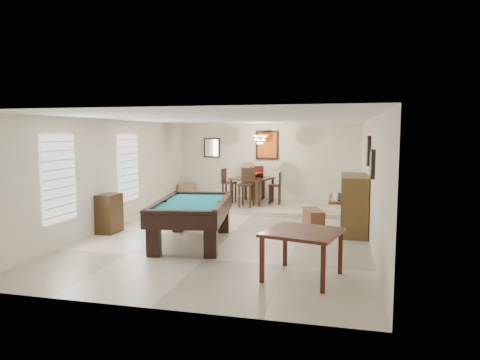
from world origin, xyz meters
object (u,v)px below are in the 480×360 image
at_px(dining_chair_north, 258,182).
at_px(dining_chair_east, 275,188).
at_px(pool_table, 192,223).
at_px(corner_bench, 187,191).
at_px(dining_table, 252,188).
at_px(dining_chair_south, 246,188).
at_px(square_table, 302,254).
at_px(upright_piano, 347,204).
at_px(flower_vase, 252,170).
at_px(chandelier, 260,136).
at_px(piano_bench, 313,220).
at_px(apothecary_chest, 109,213).
at_px(dining_chair_west, 229,185).

xyz_separation_m(dining_chair_north, dining_chair_east, (0.67, -0.78, -0.07)).
relative_size(pool_table, corner_bench, 4.86).
relative_size(dining_table, dining_chair_south, 0.97).
distance_m(square_table, dining_chair_north, 7.39).
xyz_separation_m(upright_piano, flower_vase, (-2.82, 2.86, 0.50)).
distance_m(square_table, flower_vase, 6.70).
distance_m(flower_vase, chandelier, 1.10).
relative_size(flower_vase, corner_bench, 0.49).
xyz_separation_m(square_table, corner_bench, (-4.49, 6.92, -0.02)).
bearing_deg(dining_chair_east, piano_bench, 23.38).
bearing_deg(corner_bench, dining_chair_north, 3.90).
bearing_deg(square_table, dining_chair_north, 106.35).
bearing_deg(dining_chair_north, chandelier, 102.73).
relative_size(dining_chair_north, dining_chair_east, 1.14).
relative_size(upright_piano, chandelier, 2.66).
bearing_deg(dining_chair_south, chandelier, 60.88).
xyz_separation_m(dining_table, flower_vase, (0.00, 0.00, 0.59)).
xyz_separation_m(square_table, dining_chair_east, (-1.41, 6.31, 0.23)).
bearing_deg(square_table, pool_table, 145.35).
distance_m(upright_piano, corner_bench, 6.27).
bearing_deg(dining_chair_north, upright_piano, 126.48).
relative_size(upright_piano, apothecary_chest, 1.78).
xyz_separation_m(pool_table, dining_table, (0.31, 4.63, 0.15)).
bearing_deg(dining_chair_west, apothecary_chest, 161.23).
bearing_deg(upright_piano, square_table, -101.61).
xyz_separation_m(piano_bench, chandelier, (-1.78, 2.55, 1.96)).
height_order(square_table, upright_piano, upright_piano).
bearing_deg(square_table, apothecary_chest, 155.19).
bearing_deg(pool_table, dining_chair_north, 77.55).
bearing_deg(upright_piano, dining_table, 134.60).
xyz_separation_m(corner_bench, chandelier, (2.67, -0.88, 1.84)).
distance_m(square_table, dining_table, 6.65).
bearing_deg(dining_table, flower_vase, 0.00).
bearing_deg(dining_chair_east, upright_piano, 33.99).
xyz_separation_m(square_table, dining_chair_north, (-2.08, 7.09, 0.30)).
distance_m(upright_piano, dining_chair_south, 3.56).
bearing_deg(apothecary_chest, flower_vase, 59.18).
height_order(apothecary_chest, dining_chair_east, dining_chair_east).
bearing_deg(square_table, dining_chair_west, 114.35).
relative_size(piano_bench, dining_chair_east, 0.89).
bearing_deg(pool_table, dining_chair_west, 86.53).
bearing_deg(dining_chair_north, dining_chair_west, 44.03).
distance_m(square_table, dining_chair_south, 5.99).
height_order(piano_bench, dining_table, dining_table).
bearing_deg(dining_chair_south, dining_chair_west, 139.64).
xyz_separation_m(upright_piano, chandelier, (-2.53, 2.60, 1.54)).
bearing_deg(upright_piano, flower_vase, 134.60).
height_order(square_table, chandelier, chandelier).
bearing_deg(flower_vase, square_table, -71.44).
bearing_deg(upright_piano, dining_chair_south, 143.01).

